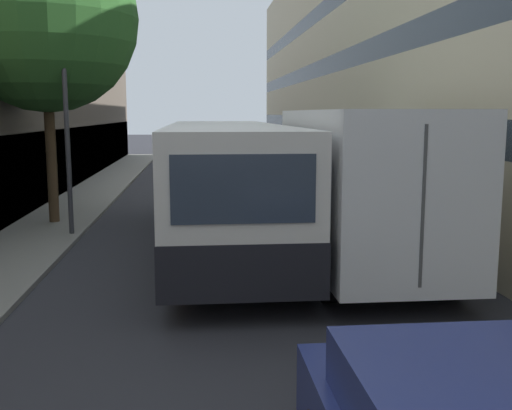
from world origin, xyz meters
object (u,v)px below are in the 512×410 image
(street_tree_left, at_px, (44,19))
(street_lamp, at_px, (61,7))
(bus, at_px, (225,182))
(box_truck, at_px, (353,184))

(street_tree_left, bearing_deg, street_lamp, -64.97)
(bus, distance_m, street_tree_left, 6.94)
(street_lamp, height_order, street_tree_left, street_lamp)
(bus, relative_size, street_lamp, 1.39)
(bus, height_order, box_truck, box_truck)
(street_lamp, xyz_separation_m, street_tree_left, (-0.83, 1.77, -0.02))
(box_truck, height_order, street_tree_left, street_tree_left)
(street_lamp, bearing_deg, bus, -19.32)
(bus, relative_size, street_tree_left, 1.43)
(bus, height_order, street_tree_left, street_tree_left)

